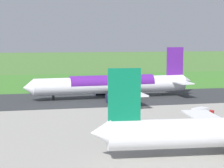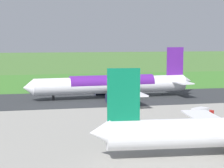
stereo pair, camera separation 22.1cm
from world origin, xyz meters
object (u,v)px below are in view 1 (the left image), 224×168
service_truck_fuel (202,113)px  airliner_main (113,84)px  traffic_cone_orange (134,81)px  no_stopping_sign (142,78)px

service_truck_fuel → airliner_main: bearing=-67.2°
service_truck_fuel → traffic_cone_orange: size_ratio=11.21×
service_truck_fuel → no_stopping_sign: bearing=-96.0°
no_stopping_sign → traffic_cone_orange: size_ratio=4.18×
airliner_main → traffic_cone_orange: 45.08m
airliner_main → service_truck_fuel: 36.53m
airliner_main → service_truck_fuel: airliner_main is taller
airliner_main → service_truck_fuel: (-14.11, 33.56, -2.95)m
airliner_main → service_truck_fuel: bearing=112.8°
no_stopping_sign → service_truck_fuel: bearing=84.0°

